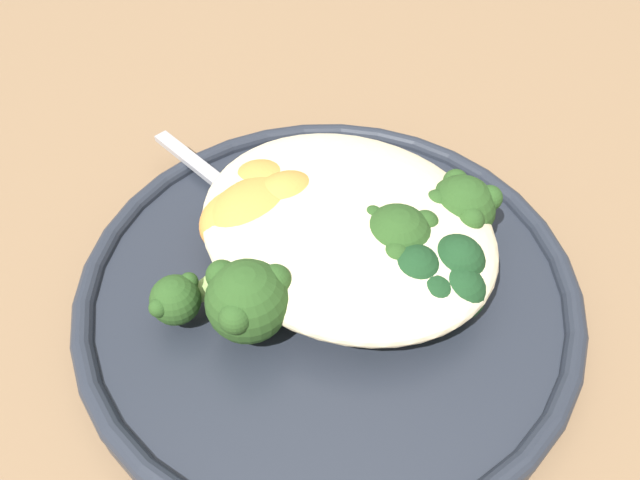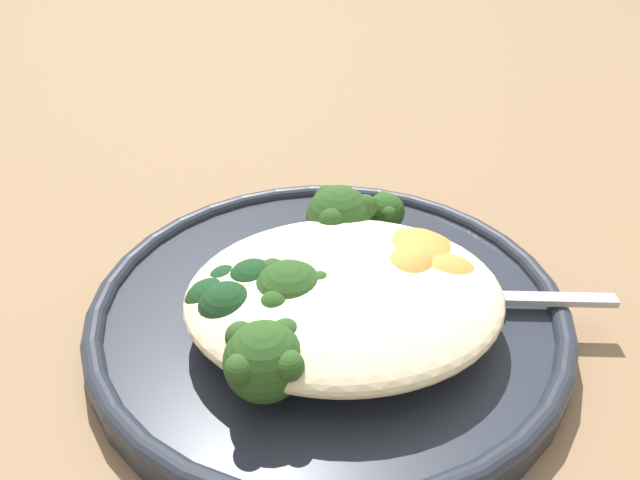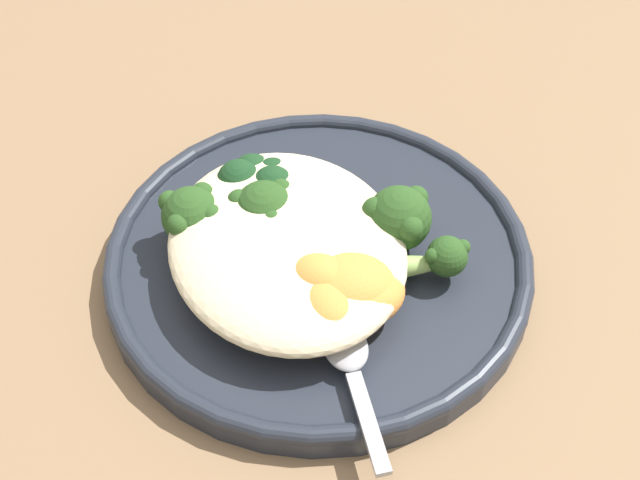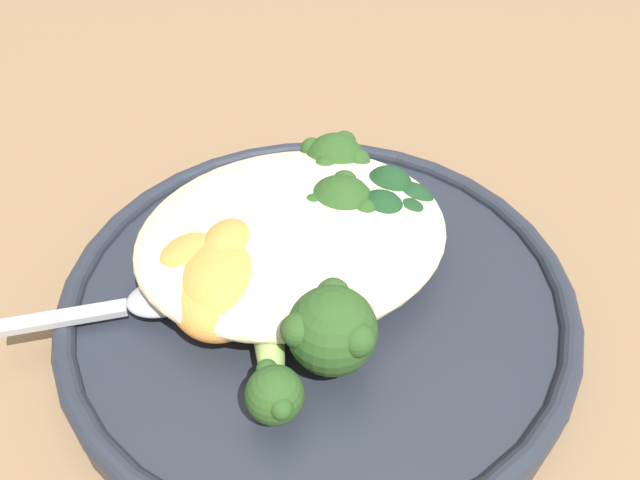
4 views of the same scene
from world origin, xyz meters
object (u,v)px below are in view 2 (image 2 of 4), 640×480
(broccoli_stalk_2, at_px, (283,278))
(spoon, at_px, (490,295))
(broccoli_stalk_3, at_px, (301,299))
(broccoli_stalk_0, at_px, (383,239))
(broccoli_stalk_1, at_px, (341,224))
(sweet_potato_chunk_2, at_px, (437,285))
(sweet_potato_chunk_0, at_px, (413,267))
(sweet_potato_chunk_3, at_px, (407,281))
(sweet_potato_chunk_1, at_px, (421,266))
(kale_tuft, at_px, (235,301))
(plate, at_px, (328,308))
(broccoli_stalk_4, at_px, (286,352))
(quinoa_mound, at_px, (346,294))

(broccoli_stalk_2, xyz_separation_m, spoon, (-0.12, 0.02, -0.01))
(broccoli_stalk_3, bearing_deg, broccoli_stalk_0, -134.89)
(broccoli_stalk_1, height_order, sweet_potato_chunk_2, broccoli_stalk_1)
(sweet_potato_chunk_0, relative_size, sweet_potato_chunk_3, 1.41)
(sweet_potato_chunk_1, xyz_separation_m, spoon, (-0.04, 0.02, -0.01))
(sweet_potato_chunk_1, distance_m, sweet_potato_chunk_2, 0.02)
(broccoli_stalk_2, bearing_deg, kale_tuft, 68.36)
(sweet_potato_chunk_1, distance_m, spoon, 0.04)
(plate, height_order, broccoli_stalk_4, broccoli_stalk_4)
(broccoli_stalk_2, xyz_separation_m, sweet_potato_chunk_0, (-0.07, 0.00, 0.00))
(plate, xyz_separation_m, broccoli_stalk_0, (-0.04, -0.04, 0.02))
(sweet_potato_chunk_0, distance_m, sweet_potato_chunk_3, 0.02)
(quinoa_mound, relative_size, sweet_potato_chunk_1, 2.70)
(broccoli_stalk_3, xyz_separation_m, sweet_potato_chunk_0, (-0.07, -0.03, -0.00))
(broccoli_stalk_1, relative_size, sweet_potato_chunk_0, 1.65)
(quinoa_mound, bearing_deg, broccoli_stalk_1, -95.15)
(broccoli_stalk_0, height_order, sweet_potato_chunk_0, sweet_potato_chunk_0)
(quinoa_mound, xyz_separation_m, broccoli_stalk_1, (-0.01, -0.07, 0.00))
(broccoli_stalk_3, height_order, spoon, broccoli_stalk_3)
(sweet_potato_chunk_2, relative_size, kale_tuft, 0.97)
(broccoli_stalk_0, distance_m, broccoli_stalk_4, 0.12)
(sweet_potato_chunk_0, distance_m, spoon, 0.05)
(broccoli_stalk_2, relative_size, broccoli_stalk_4, 0.97)
(plate, bearing_deg, broccoli_stalk_4, 66.50)
(sweet_potato_chunk_1, relative_size, spoon, 0.62)
(spoon, bearing_deg, sweet_potato_chunk_3, -171.63)
(plate, height_order, quinoa_mound, quinoa_mound)
(broccoli_stalk_0, bearing_deg, broccoli_stalk_2, 133.59)
(plate, relative_size, sweet_potato_chunk_3, 6.01)
(sweet_potato_chunk_2, xyz_separation_m, sweet_potato_chunk_3, (0.02, -0.00, 0.00))
(quinoa_mound, relative_size, spoon, 1.67)
(broccoli_stalk_0, height_order, sweet_potato_chunk_1, sweet_potato_chunk_1)
(spoon, bearing_deg, broccoli_stalk_2, 179.74)
(quinoa_mound, height_order, spoon, quinoa_mound)
(broccoli_stalk_1, distance_m, broccoli_stalk_3, 0.08)
(broccoli_stalk_3, bearing_deg, sweet_potato_chunk_3, -173.56)
(quinoa_mound, distance_m, sweet_potato_chunk_1, 0.05)
(broccoli_stalk_0, distance_m, broccoli_stalk_2, 0.08)
(broccoli_stalk_1, bearing_deg, sweet_potato_chunk_3, -164.18)
(plate, xyz_separation_m, broccoli_stalk_3, (0.02, 0.03, 0.03))
(broccoli_stalk_2, distance_m, kale_tuft, 0.04)
(sweet_potato_chunk_0, bearing_deg, broccoli_stalk_0, -78.07)
(broccoli_stalk_0, relative_size, broccoli_stalk_1, 1.09)
(sweet_potato_chunk_3, height_order, spoon, sweet_potato_chunk_3)
(broccoli_stalk_1, bearing_deg, broccoli_stalk_3, 146.97)
(broccoli_stalk_0, relative_size, broccoli_stalk_2, 1.29)
(broccoli_stalk_1, height_order, spoon, broccoli_stalk_1)
(quinoa_mound, xyz_separation_m, broccoli_stalk_0, (-0.03, -0.06, -0.01))
(broccoli_stalk_2, bearing_deg, broccoli_stalk_0, -122.92)
(broccoli_stalk_1, xyz_separation_m, broccoli_stalk_3, (0.03, 0.07, -0.00))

